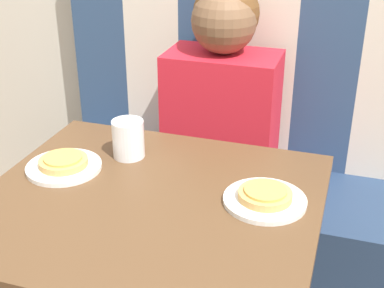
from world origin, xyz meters
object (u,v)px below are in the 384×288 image
(drinking_cup, at_px, (128,139))
(pizza_left, at_px, (63,161))
(person, at_px, (223,87))
(plate_right, at_px, (265,200))
(plate_left, at_px, (64,167))
(pizza_right, at_px, (265,194))

(drinking_cup, bearing_deg, pizza_left, -137.54)
(person, bearing_deg, drinking_cup, -105.36)
(pizza_left, bearing_deg, drinking_cup, 42.46)
(plate_right, height_order, pizza_left, pizza_left)
(plate_left, bearing_deg, pizza_right, 0.00)
(plate_right, distance_m, drinking_cup, 0.42)
(pizza_left, height_order, drinking_cup, drinking_cup)
(plate_left, height_order, pizza_right, pizza_right)
(plate_left, xyz_separation_m, plate_right, (0.53, 0.00, 0.00))
(plate_left, height_order, drinking_cup, drinking_cup)
(person, xyz_separation_m, plate_right, (0.27, -0.61, -0.04))
(person, height_order, pizza_left, person)
(pizza_right, bearing_deg, person, 113.62)
(person, xyz_separation_m, pizza_left, (-0.27, -0.61, -0.02))
(person, distance_m, drinking_cup, 0.50)
(person, relative_size, drinking_cup, 6.83)
(pizza_left, relative_size, drinking_cup, 1.22)
(pizza_left, bearing_deg, plate_right, -0.00)
(plate_left, relative_size, plate_right, 1.00)
(person, distance_m, plate_left, 0.66)
(plate_left, relative_size, pizza_right, 1.54)
(plate_right, bearing_deg, pizza_left, 180.00)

